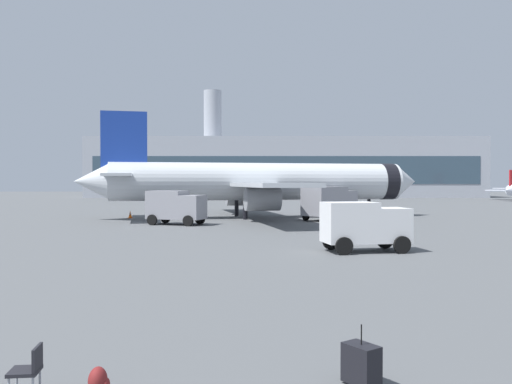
# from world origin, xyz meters

# --- Properties ---
(airplane_at_gate) EXTENTS (35.54, 32.29, 10.50)m
(airplane_at_gate) POSITION_xyz_m (0.29, 50.19, 3.66)
(airplane_at_gate) COLOR silver
(airplane_at_gate) RESTS_ON ground
(service_truck) EXTENTS (5.26, 3.78, 2.90)m
(service_truck) POSITION_xyz_m (-6.76, 41.21, 1.61)
(service_truck) COLOR gray
(service_truck) RESTS_ON ground
(fuel_truck) EXTENTS (5.86, 6.01, 3.20)m
(fuel_truck) POSITION_xyz_m (7.13, 46.60, 1.77)
(fuel_truck) COLOR gray
(fuel_truck) RESTS_ON ground
(cargo_van) EXTENTS (4.68, 2.97, 2.60)m
(cargo_van) POSITION_xyz_m (5.77, 23.65, 1.45)
(cargo_van) COLOR white
(cargo_van) RESTS_ON ground
(safety_cone_near) EXTENTS (0.44, 0.44, 0.76)m
(safety_cone_near) POSITION_xyz_m (-12.60, 49.43, 0.37)
(safety_cone_near) COLOR #F2590C
(safety_cone_near) RESTS_ON ground
(safety_cone_mid) EXTENTS (0.44, 0.44, 0.66)m
(safety_cone_mid) POSITION_xyz_m (14.47, 46.75, 0.32)
(safety_cone_mid) COLOR #F2590C
(safety_cone_mid) RESTS_ON ground
(rolling_suitcase) EXTENTS (0.70, 0.75, 1.10)m
(rolling_suitcase) POSITION_xyz_m (1.99, 5.46, 0.39)
(rolling_suitcase) COLOR black
(rolling_suitcase) RESTS_ON ground
(traveller_backpack) EXTENTS (0.36, 0.40, 0.48)m
(traveller_backpack) POSITION_xyz_m (-2.58, 5.06, 0.23)
(traveller_backpack) COLOR maroon
(traveller_backpack) RESTS_ON ground
(gate_chair) EXTENTS (0.53, 0.53, 0.86)m
(gate_chair) POSITION_xyz_m (-3.72, 4.97, 0.50)
(gate_chair) COLOR black
(gate_chair) RESTS_ON ground
(terminal_building) EXTENTS (93.73, 19.48, 26.25)m
(terminal_building) POSITION_xyz_m (6.95, 127.16, 7.24)
(terminal_building) COLOR #9EA3AD
(terminal_building) RESTS_ON ground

